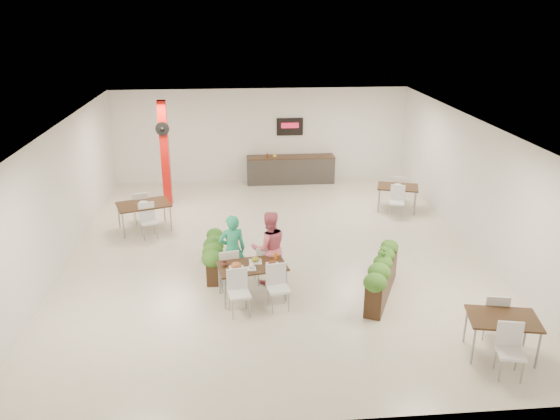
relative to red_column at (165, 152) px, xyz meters
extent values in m
plane|color=beige|center=(3.00, -3.79, -1.64)|extent=(12.00, 12.00, 0.00)
cube|color=white|center=(3.00, 2.21, -0.04)|extent=(10.00, 0.10, 3.20)
cube|color=white|center=(3.00, -9.79, -0.04)|extent=(10.00, 0.10, 3.20)
cube|color=white|center=(-2.00, -3.79, -0.04)|extent=(0.10, 12.00, 3.20)
cube|color=white|center=(8.00, -3.79, -0.04)|extent=(0.10, 12.00, 3.20)
cube|color=white|center=(3.00, -3.79, 1.56)|extent=(10.00, 12.00, 0.04)
cube|color=red|center=(0.00, 0.01, -0.04)|extent=(0.25, 0.25, 3.20)
cylinder|color=black|center=(0.00, -0.17, 0.76)|extent=(0.40, 0.06, 0.40)
sphere|color=black|center=(0.00, -0.21, 0.76)|extent=(0.12, 0.12, 0.12)
cube|color=#302D2B|center=(4.00, 1.86, -1.19)|extent=(3.00, 0.60, 0.90)
cube|color=black|center=(4.00, 1.86, -0.72)|extent=(3.00, 0.62, 0.04)
cube|color=black|center=(4.00, 2.17, 0.26)|extent=(0.90, 0.04, 0.60)
cube|color=red|center=(4.00, 2.14, 0.31)|extent=(0.60, 0.02, 0.18)
imported|color=maroon|center=(3.20, 1.86, -0.61)|extent=(0.09, 0.09, 0.19)
imported|color=yellow|center=(3.45, 1.86, -0.62)|extent=(0.13, 0.13, 0.17)
cube|color=black|center=(2.38, -6.02, -0.91)|extent=(1.52, 1.05, 0.04)
cylinder|color=gray|center=(1.81, -6.47, -1.29)|extent=(0.04, 0.04, 0.71)
cylinder|color=gray|center=(3.07, -6.23, -1.29)|extent=(0.04, 0.04, 0.71)
cylinder|color=gray|center=(1.68, -5.80, -1.29)|extent=(0.04, 0.04, 0.71)
cylinder|color=gray|center=(2.94, -5.56, -1.29)|extent=(0.04, 0.04, 0.71)
cube|color=white|center=(1.87, -5.50, -1.19)|extent=(0.49, 0.49, 0.05)
cube|color=white|center=(1.91, -5.69, -0.94)|extent=(0.42, 0.12, 0.45)
cylinder|color=gray|center=(2.01, -5.30, -1.43)|extent=(0.02, 0.02, 0.43)
cylinder|color=gray|center=(1.67, -5.37, -1.43)|extent=(0.02, 0.02, 0.43)
cylinder|color=gray|center=(2.07, -5.64, -1.43)|extent=(0.02, 0.02, 0.43)
cylinder|color=gray|center=(1.74, -5.70, -1.43)|extent=(0.02, 0.02, 0.43)
cube|color=white|center=(2.66, -5.35, -1.19)|extent=(0.49, 0.49, 0.05)
cube|color=white|center=(2.69, -5.54, -0.94)|extent=(0.42, 0.12, 0.45)
cylinder|color=gray|center=(2.79, -5.15, -1.43)|extent=(0.02, 0.02, 0.43)
cylinder|color=gray|center=(2.46, -5.22, -1.43)|extent=(0.02, 0.02, 0.43)
cylinder|color=gray|center=(2.86, -5.49, -1.43)|extent=(0.02, 0.02, 0.43)
cylinder|color=gray|center=(2.52, -5.55, -1.43)|extent=(0.02, 0.02, 0.43)
cube|color=white|center=(2.09, -6.68, -1.19)|extent=(0.49, 0.49, 0.05)
cube|color=white|center=(2.06, -6.49, -0.94)|extent=(0.42, 0.12, 0.45)
cylinder|color=gray|center=(1.96, -6.88, -1.43)|extent=(0.02, 0.02, 0.43)
cylinder|color=gray|center=(2.29, -6.82, -1.43)|extent=(0.02, 0.02, 0.43)
cylinder|color=gray|center=(1.89, -6.54, -1.43)|extent=(0.02, 0.02, 0.43)
cylinder|color=gray|center=(2.23, -6.48, -1.43)|extent=(0.02, 0.02, 0.43)
cube|color=white|center=(2.88, -6.53, -1.19)|extent=(0.49, 0.49, 0.05)
cube|color=white|center=(2.84, -6.35, -0.94)|extent=(0.42, 0.12, 0.45)
cylinder|color=gray|center=(2.74, -6.73, -1.43)|extent=(0.02, 0.02, 0.43)
cylinder|color=gray|center=(3.08, -6.67, -1.43)|extent=(0.02, 0.02, 0.43)
cylinder|color=gray|center=(2.68, -6.40, -1.43)|extent=(0.02, 0.02, 0.43)
cylinder|color=gray|center=(3.02, -6.33, -1.43)|extent=(0.02, 0.02, 0.43)
cube|color=white|center=(2.05, -6.18, -0.89)|extent=(0.35, 0.35, 0.01)
ellipsoid|color=#A65729|center=(2.05, -6.18, -0.81)|extent=(0.22, 0.22, 0.13)
cube|color=white|center=(2.45, -5.88, -0.89)|extent=(0.30, 0.30, 0.01)
ellipsoid|color=orange|center=(2.45, -5.88, -0.82)|extent=(0.18, 0.18, 0.11)
cube|color=white|center=(2.79, -6.06, -0.89)|extent=(0.30, 0.30, 0.01)
ellipsoid|color=#4D1E0F|center=(2.79, -6.06, -0.83)|extent=(0.16, 0.16, 0.10)
cube|color=white|center=(2.36, -6.20, -0.89)|extent=(0.21, 0.21, 0.01)
ellipsoid|color=white|center=(2.36, -6.20, -0.84)|extent=(0.12, 0.12, 0.07)
cylinder|color=orange|center=(2.89, -5.77, -0.82)|extent=(0.07, 0.07, 0.15)
imported|color=brown|center=(1.82, -6.02, -0.84)|extent=(0.12, 0.12, 0.10)
imported|color=#26A576|center=(1.98, -5.37, -0.83)|extent=(0.65, 0.49, 1.62)
imported|color=#ED6984|center=(2.78, -5.37, -0.81)|extent=(0.91, 0.77, 1.67)
cube|color=black|center=(1.54, -4.71, -1.38)|extent=(0.30, 1.61, 0.53)
ellipsoid|color=#235217|center=(1.53, -5.36, -0.99)|extent=(0.40, 0.40, 0.32)
ellipsoid|color=#235217|center=(1.54, -5.04, -0.99)|extent=(0.40, 0.40, 0.32)
ellipsoid|color=#235217|center=(1.54, -4.71, -0.99)|extent=(0.40, 0.40, 0.32)
ellipsoid|color=#235217|center=(1.55, -4.38, -0.99)|extent=(0.40, 0.40, 0.32)
ellipsoid|color=#235217|center=(1.55, -4.06, -0.99)|extent=(0.40, 0.40, 0.32)
imported|color=#235217|center=(1.54, -4.71, -0.93)|extent=(0.31, 0.27, 0.35)
cube|color=black|center=(5.09, -6.19, -1.30)|extent=(1.16, 2.00, 0.68)
ellipsoid|color=#235217|center=(4.72, -6.98, -0.84)|extent=(0.40, 0.40, 0.32)
ellipsoid|color=#235217|center=(4.91, -6.58, -0.84)|extent=(0.40, 0.40, 0.32)
ellipsoid|color=#235217|center=(5.09, -6.19, -0.84)|extent=(0.40, 0.40, 0.32)
ellipsoid|color=#235217|center=(5.27, -5.79, -0.84)|extent=(0.40, 0.40, 0.32)
ellipsoid|color=#235217|center=(5.45, -5.39, -0.84)|extent=(0.40, 0.40, 0.32)
imported|color=#235217|center=(5.09, -6.19, -0.74)|extent=(0.25, 0.25, 0.44)
cube|color=black|center=(-0.42, -2.04, -0.91)|extent=(1.60, 1.32, 0.04)
cylinder|color=gray|center=(-0.88, -2.62, -1.29)|extent=(0.04, 0.04, 0.71)
cylinder|color=gray|center=(0.31, -2.21, -1.29)|extent=(0.04, 0.04, 0.71)
cylinder|color=gray|center=(-1.14, -1.86, -1.29)|extent=(0.04, 0.04, 0.71)
cylinder|color=gray|center=(0.05, -1.46, -1.29)|extent=(0.04, 0.04, 0.71)
cube|color=white|center=(-0.61, -1.47, -1.19)|extent=(0.53, 0.53, 0.05)
cube|color=white|center=(-0.55, -1.65, -0.94)|extent=(0.41, 0.17, 0.45)
cylinder|color=gray|center=(-0.50, -1.25, -1.43)|extent=(0.02, 0.02, 0.43)
cylinder|color=gray|center=(-0.83, -1.36, -1.43)|extent=(0.02, 0.02, 0.43)
cylinder|color=gray|center=(-0.39, -1.58, -1.43)|extent=(0.02, 0.02, 0.43)
cylinder|color=gray|center=(-0.72, -1.69, -1.43)|extent=(0.02, 0.02, 0.43)
cube|color=white|center=(-0.22, -2.61, -1.19)|extent=(0.53, 0.53, 0.05)
cube|color=white|center=(-0.28, -2.43, -0.94)|extent=(0.41, 0.17, 0.45)
cylinder|color=gray|center=(-0.33, -2.82, -1.43)|extent=(0.02, 0.02, 0.43)
cylinder|color=gray|center=(-0.01, -2.71, -1.43)|extent=(0.02, 0.02, 0.43)
cylinder|color=gray|center=(-0.44, -2.50, -1.43)|extent=(0.02, 0.02, 0.43)
cylinder|color=gray|center=(-0.12, -2.39, -1.43)|extent=(0.02, 0.02, 0.43)
imported|color=white|center=(-0.42, -2.04, -0.87)|extent=(0.22, 0.22, 0.05)
cube|color=black|center=(6.89, -1.13, -0.91)|extent=(1.36, 1.10, 0.04)
cylinder|color=gray|center=(6.29, -1.30, -1.29)|extent=(0.04, 0.04, 0.71)
cylinder|color=gray|center=(7.30, -1.60, -1.29)|extent=(0.04, 0.04, 0.71)
cylinder|color=gray|center=(6.49, -0.66, -1.29)|extent=(0.04, 0.04, 0.71)
cylinder|color=gray|center=(7.50, -0.97, -1.29)|extent=(0.04, 0.04, 0.71)
cube|color=white|center=(7.07, -0.56, -1.19)|extent=(0.52, 0.52, 0.05)
cube|color=white|center=(7.01, -0.74, -0.94)|extent=(0.41, 0.16, 0.45)
cylinder|color=gray|center=(7.28, -0.45, -1.43)|extent=(0.02, 0.02, 0.43)
cylinder|color=gray|center=(6.96, -0.35, -1.43)|extent=(0.02, 0.02, 0.43)
cylinder|color=gray|center=(7.18, -0.77, -1.43)|extent=(0.02, 0.02, 0.43)
cylinder|color=gray|center=(6.86, -0.67, -1.43)|extent=(0.02, 0.02, 0.43)
cube|color=white|center=(6.72, -1.71, -1.19)|extent=(0.52, 0.52, 0.05)
cube|color=white|center=(6.77, -1.52, -0.94)|extent=(0.41, 0.16, 0.45)
cylinder|color=gray|center=(6.51, -1.82, -1.43)|extent=(0.02, 0.02, 0.43)
cylinder|color=gray|center=(6.83, -1.92, -1.43)|extent=(0.02, 0.02, 0.43)
cylinder|color=gray|center=(6.61, -1.49, -1.43)|extent=(0.02, 0.02, 0.43)
cylinder|color=gray|center=(6.93, -1.59, -1.43)|extent=(0.02, 0.02, 0.43)
imported|color=white|center=(6.89, -1.13, -0.87)|extent=(0.22, 0.22, 0.05)
cube|color=black|center=(6.61, -8.42, -0.91)|extent=(1.31, 1.01, 0.04)
cylinder|color=gray|center=(6.03, -8.63, -1.29)|extent=(0.04, 0.04, 0.71)
cylinder|color=gray|center=(7.06, -8.85, -1.29)|extent=(0.04, 0.04, 0.71)
cylinder|color=gray|center=(6.16, -7.98, -1.29)|extent=(0.04, 0.04, 0.71)
cylinder|color=gray|center=(7.19, -8.20, -1.29)|extent=(0.04, 0.04, 0.71)
cube|color=white|center=(6.73, -7.83, -1.19)|extent=(0.50, 0.50, 0.05)
cube|color=white|center=(6.69, -8.02, -0.94)|extent=(0.42, 0.13, 0.45)
cylinder|color=gray|center=(6.93, -7.70, -1.43)|extent=(0.02, 0.02, 0.43)
cylinder|color=gray|center=(6.60, -7.63, -1.43)|extent=(0.02, 0.02, 0.43)
cylinder|color=gray|center=(6.86, -8.03, -1.43)|extent=(0.02, 0.02, 0.43)
cylinder|color=gray|center=(6.53, -7.96, -1.43)|extent=(0.02, 0.02, 0.43)
cube|color=white|center=(6.49, -9.00, -1.19)|extent=(0.50, 0.50, 0.05)
cube|color=white|center=(6.53, -8.82, -0.94)|extent=(0.42, 0.13, 0.45)
cylinder|color=gray|center=(6.28, -9.13, -1.43)|extent=(0.02, 0.02, 0.43)
cylinder|color=gray|center=(6.62, -9.20, -1.43)|extent=(0.02, 0.02, 0.43)
cylinder|color=gray|center=(6.35, -8.80, -1.43)|extent=(0.02, 0.02, 0.43)
cylinder|color=gray|center=(6.69, -8.87, -1.43)|extent=(0.02, 0.02, 0.43)
camera|label=1|loc=(2.08, -16.17, 4.13)|focal=35.00mm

